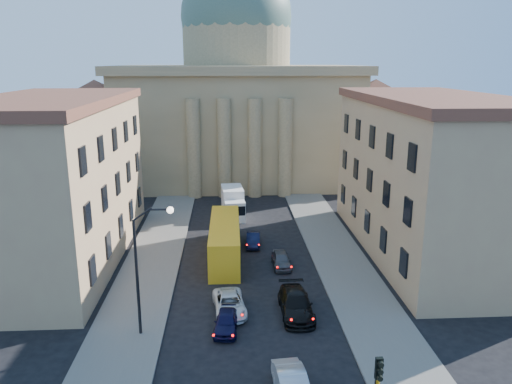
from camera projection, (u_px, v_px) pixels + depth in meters
sidewalk_left at (148, 273)px, 42.62m from camera, size 5.00×60.00×0.15m
sidewalk_right at (345, 268)px, 43.56m from camera, size 5.00×60.00×0.15m
church at (237, 100)px, 76.29m from camera, size 68.02×28.76×36.60m
building_left at (54, 180)px, 44.15m from camera, size 11.60×26.60×14.70m
building_right at (429, 175)px, 46.04m from camera, size 11.60×26.60×14.70m
street_lamp at (144, 260)px, 31.73m from camera, size 2.62×0.44×8.83m
car_left_near at (226, 321)px, 33.52m from camera, size 1.90×3.98×1.31m
car_left_mid at (229, 304)px, 35.90m from camera, size 2.66×4.89×1.30m
car_right_mid at (296, 304)px, 35.54m from camera, size 2.30×5.48×1.58m
car_right_far at (281, 260)px, 43.91m from camera, size 1.57×3.81×1.29m
car_right_distant at (253, 240)px, 48.97m from camera, size 1.53×3.81×1.23m
city_bus at (225, 239)px, 45.73m from camera, size 2.79×11.66×3.28m
box_truck at (233, 203)px, 58.14m from camera, size 2.79×6.08×3.25m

